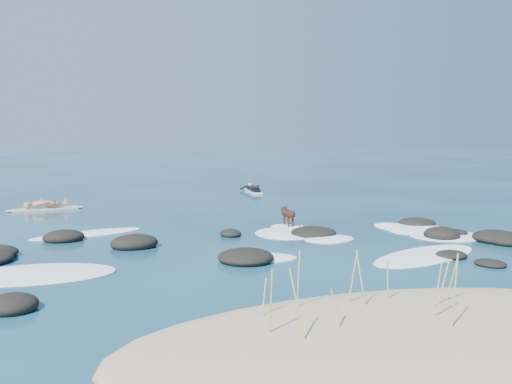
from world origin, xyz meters
name	(u,v)px	position (x,y,z in m)	size (l,w,h in m)	color
ground	(240,240)	(0.00, 0.00, 0.00)	(160.00, 160.00, 0.00)	#0A2642
sand_dune	(403,338)	(0.00, -8.20, 0.00)	(9.00, 4.40, 0.60)	#9E8966
dune_grass	(366,292)	(-0.40, -7.79, 0.62)	(3.46, 1.82, 1.23)	#A5A550
reef_rocks	(284,245)	(0.72, -1.59, 0.10)	(15.19, 7.70, 0.47)	black
breaking_foam	(290,244)	(1.10, -1.07, 0.01)	(14.48, 8.25, 0.12)	white
standing_surfer_rig	(45,194)	(-5.38, 8.30, 0.66)	(2.93, 0.80, 1.66)	beige
paddling_surfer_rig	(253,189)	(4.43, 11.91, 0.14)	(1.05, 2.35, 0.41)	white
dog	(288,214)	(2.11, 1.56, 0.44)	(0.27, 1.05, 0.66)	black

